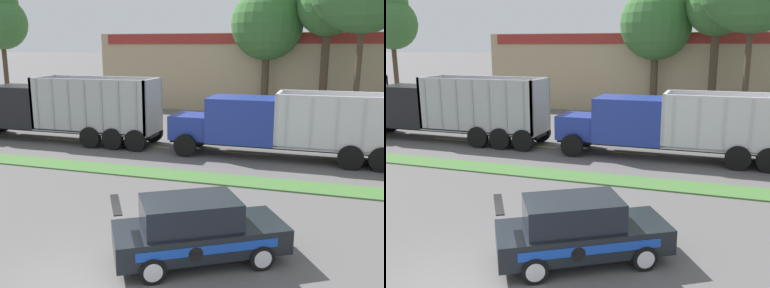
{
  "view_description": "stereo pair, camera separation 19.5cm",
  "coord_description": "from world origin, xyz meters",
  "views": [
    {
      "loc": [
        4.88,
        -7.58,
        5.38
      ],
      "look_at": [
        0.09,
        7.77,
        1.68
      ],
      "focal_mm": 40.0,
      "sensor_mm": 36.0,
      "label": 1
    },
    {
      "loc": [
        5.06,
        -7.52,
        5.38
      ],
      "look_at": [
        0.09,
        7.77,
        1.68
      ],
      "focal_mm": 40.0,
      "sensor_mm": 36.0,
      "label": 2
    }
  ],
  "objects": [
    {
      "name": "centre_line_5",
      "position": [
        1.22,
        13.5,
        0.0
      ],
      "size": [
        2.4,
        0.14,
        0.01
      ],
      "primitive_type": "cube",
      "color": "yellow",
      "rests_on": "ground_plane"
    },
    {
      "name": "store_building_backdrop",
      "position": [
        -0.1,
        32.92,
        3.2
      ],
      "size": [
        28.28,
        12.1,
        6.39
      ],
      "color": "tan",
      "rests_on": "ground_plane"
    },
    {
      "name": "centre_line_3",
      "position": [
        -9.58,
        13.5,
        0.0
      ],
      "size": [
        2.4,
        0.14,
        0.01
      ],
      "primitive_type": "cube",
      "color": "yellow",
      "rests_on": "ground_plane"
    },
    {
      "name": "rally_car",
      "position": [
        2.0,
        2.03,
        0.86
      ],
      "size": [
        4.62,
        3.73,
        1.71
      ],
      "color": "black",
      "rests_on": "ground_plane"
    },
    {
      "name": "centre_line_4",
      "position": [
        -4.18,
        13.5,
        0.0
      ],
      "size": [
        2.4,
        0.14,
        0.01
      ],
      "primitive_type": "cube",
      "color": "yellow",
      "rests_on": "ground_plane"
    },
    {
      "name": "grass_verge",
      "position": [
        0.0,
        8.78,
        0.03
      ],
      "size": [
        120.0,
        1.43,
        0.06
      ],
      "primitive_type": "cube",
      "color": "#477538",
      "rests_on": "ground_plane"
    },
    {
      "name": "centre_line_6",
      "position": [
        6.62,
        13.5,
        0.0
      ],
      "size": [
        2.4,
        0.14,
        0.01
      ],
      "primitive_type": "cube",
      "color": "yellow",
      "rests_on": "ground_plane"
    },
    {
      "name": "tree_behind_right",
      "position": [
        0.34,
        26.02,
        7.53
      ],
      "size": [
        5.44,
        5.44,
        11.09
      ],
      "color": "#473828",
      "rests_on": "ground_plane"
    },
    {
      "name": "dump_truck_mid",
      "position": [
        2.42,
        13.15,
        1.56
      ],
      "size": [
        11.96,
        2.67,
        3.24
      ],
      "color": "black",
      "rests_on": "ground_plane"
    },
    {
      "name": "tree_behind_centre",
      "position": [
        -21.51,
        23.18,
        7.61
      ],
      "size": [
        4.3,
        4.3,
        10.44
      ],
      "color": "#473828",
      "rests_on": "ground_plane"
    },
    {
      "name": "dump_truck_lead",
      "position": [
        -10.75,
        13.4,
        1.68
      ],
      "size": [
        12.11,
        2.68,
        3.68
      ],
      "color": "black",
      "rests_on": "ground_plane"
    },
    {
      "name": "tree_behind_left",
      "position": [
        4.68,
        24.96,
        8.5
      ],
      "size": [
        4.32,
        4.32,
        11.41
      ],
      "color": "#473828",
      "rests_on": "ground_plane"
    }
  ]
}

